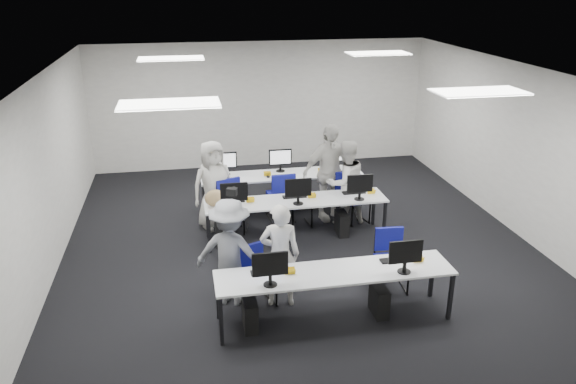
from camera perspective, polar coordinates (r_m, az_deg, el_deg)
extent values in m
plane|color=black|center=(9.96, 1.03, -5.14)|extent=(9.00, 9.00, 0.00)
plane|color=white|center=(9.05, 1.15, 12.16)|extent=(9.00, 9.00, 0.00)
cube|color=silver|center=(13.69, -2.80, 8.82)|extent=(8.00, 0.02, 3.00)
cube|color=silver|center=(5.46, 10.94, -11.46)|extent=(8.00, 0.02, 3.00)
cube|color=silver|center=(9.47, -23.36, 1.44)|extent=(0.02, 9.00, 3.00)
cube|color=silver|center=(10.91, 22.18, 4.07)|extent=(0.02, 9.00, 3.00)
cube|color=white|center=(6.90, -11.98, 8.76)|extent=(1.20, 0.60, 0.02)
cube|color=white|center=(7.89, 18.86, 9.62)|extent=(1.20, 0.60, 0.02)
cube|color=white|center=(10.84, -11.81, 13.15)|extent=(1.20, 0.60, 0.02)
cube|color=white|center=(11.50, 9.12, 13.75)|extent=(1.20, 0.60, 0.02)
cube|color=white|center=(7.57, 4.79, -8.16)|extent=(3.20, 0.70, 0.03)
cube|color=black|center=(7.29, -6.81, -12.89)|extent=(0.05, 0.05, 0.70)
cube|color=black|center=(7.79, -7.15, -10.45)|extent=(0.05, 0.05, 0.70)
cube|color=black|center=(8.03, 16.19, -10.17)|extent=(0.05, 0.05, 0.70)
cube|color=black|center=(8.49, 14.41, -8.16)|extent=(0.05, 0.05, 0.70)
cube|color=white|center=(9.85, 0.82, -0.90)|extent=(3.20, 0.70, 0.03)
cube|color=black|center=(9.56, -8.00, -4.23)|extent=(0.05, 0.05, 0.70)
cube|color=black|center=(10.10, -8.20, -2.80)|extent=(0.05, 0.05, 0.70)
cube|color=black|center=(10.13, 9.78, -2.81)|extent=(0.05, 0.05, 0.70)
cube|color=black|center=(10.65, 8.68, -1.53)|extent=(0.05, 0.05, 0.70)
cube|color=white|center=(11.14, -0.62, 1.75)|extent=(3.20, 0.70, 0.03)
cube|color=black|center=(10.84, -8.42, -1.11)|extent=(0.05, 0.05, 0.70)
cube|color=black|center=(11.40, -8.57, 0.01)|extent=(0.05, 0.05, 0.70)
cube|color=black|center=(11.35, 7.38, -0.01)|extent=(0.05, 0.05, 0.70)
cube|color=black|center=(11.89, 6.51, 1.01)|extent=(0.05, 0.05, 0.70)
cube|color=#0B2794|center=(7.09, -1.84, -7.33)|extent=(0.46, 0.04, 0.32)
cube|color=black|center=(7.51, -2.20, -8.13)|extent=(0.42, 0.14, 0.02)
ellipsoid|color=black|center=(7.55, 0.07, -7.87)|extent=(0.07, 0.10, 0.04)
cube|color=black|center=(7.64, -3.88, -12.27)|extent=(0.18, 0.40, 0.42)
cube|color=white|center=(7.55, 11.86, -5.97)|extent=(0.46, 0.04, 0.32)
cube|color=black|center=(7.94, 10.85, -6.80)|extent=(0.42, 0.14, 0.02)
ellipsoid|color=black|center=(8.04, 12.86, -6.52)|extent=(0.07, 0.10, 0.04)
cube|color=black|center=(8.01, 9.25, -10.82)|extent=(0.18, 0.40, 0.42)
cube|color=white|center=(9.42, -5.52, 0.01)|extent=(0.46, 0.04, 0.32)
cube|color=black|center=(9.83, -5.64, -0.90)|extent=(0.42, 0.14, 0.02)
ellipsoid|color=black|center=(9.85, -3.91, -0.74)|extent=(0.07, 0.10, 0.04)
cube|color=black|center=(9.89, -6.90, -4.15)|extent=(0.18, 0.40, 0.42)
cube|color=white|center=(9.57, 1.04, 0.45)|extent=(0.46, 0.04, 0.32)
cube|color=black|center=(9.97, 0.66, -0.47)|extent=(0.42, 0.14, 0.02)
ellipsoid|color=black|center=(10.03, 2.34, -0.31)|extent=(0.07, 0.10, 0.04)
cube|color=black|center=(10.01, -0.60, -3.68)|extent=(0.18, 0.40, 0.42)
cube|color=white|center=(9.84, 7.32, 0.87)|extent=(0.46, 0.04, 0.32)
cube|color=black|center=(10.23, 6.71, -0.04)|extent=(0.42, 0.14, 0.02)
ellipsoid|color=black|center=(10.32, 8.30, 0.11)|extent=(0.07, 0.10, 0.04)
cube|color=black|center=(10.24, 5.48, -3.18)|extent=(0.18, 0.40, 0.42)
cube|color=white|center=(11.08, -6.41, 3.23)|extent=(0.46, 0.04, 0.32)
cube|color=black|center=(10.87, -6.21, 1.27)|extent=(0.42, 0.14, 0.02)
ellipsoid|color=black|center=(10.85, -7.79, 1.21)|extent=(0.07, 0.10, 0.04)
cube|color=black|center=(11.21, -4.89, -0.96)|extent=(0.18, 0.40, 0.42)
cube|color=white|center=(11.21, -0.79, 3.57)|extent=(0.46, 0.04, 0.32)
cube|color=black|center=(11.00, -0.49, 1.64)|extent=(0.42, 0.14, 0.02)
ellipsoid|color=black|center=(10.95, -2.04, 1.58)|extent=(0.07, 0.10, 0.04)
cube|color=black|center=(11.36, 0.63, -0.57)|extent=(0.18, 0.40, 0.42)
cube|color=white|center=(11.44, 4.66, 3.87)|extent=(0.46, 0.04, 0.32)
cube|color=black|center=(11.24, 5.04, 1.98)|extent=(0.42, 0.14, 0.02)
ellipsoid|color=black|center=(11.16, 3.56, 1.93)|extent=(0.07, 0.10, 0.04)
cube|color=black|center=(11.61, 5.96, -0.20)|extent=(0.18, 0.40, 0.42)
cube|color=navy|center=(8.03, -3.15, -8.54)|extent=(0.54, 0.53, 0.06)
cube|color=navy|center=(8.06, -3.85, -6.43)|extent=(0.39, 0.19, 0.34)
cube|color=navy|center=(8.51, 10.47, -6.87)|extent=(0.48, 0.46, 0.06)
cube|color=navy|center=(8.56, 10.21, -4.68)|extent=(0.43, 0.08, 0.37)
cube|color=navy|center=(10.31, -5.38, -1.59)|extent=(0.52, 0.51, 0.06)
cube|color=navy|center=(10.40, -5.23, 0.09)|extent=(0.40, 0.16, 0.35)
cube|color=navy|center=(10.48, 1.13, -1.21)|extent=(0.45, 0.43, 0.06)
cube|color=navy|center=(10.56, 0.83, 0.38)|extent=(0.39, 0.09, 0.33)
cube|color=navy|center=(10.71, 6.91, -0.80)|extent=(0.50, 0.48, 0.06)
cube|color=navy|center=(10.77, 6.47, 0.77)|extent=(0.40, 0.13, 0.34)
cube|color=navy|center=(10.53, -6.52, -0.78)|extent=(0.60, 0.59, 0.07)
cube|color=navy|center=(10.24, -6.10, 0.30)|extent=(0.45, 0.20, 0.39)
cube|color=navy|center=(10.71, -0.74, -0.29)|extent=(0.52, 0.50, 0.07)
cube|color=navy|center=(10.41, -0.44, 0.74)|extent=(0.46, 0.09, 0.39)
cube|color=navy|center=(10.92, 5.82, 0.03)|extent=(0.54, 0.52, 0.07)
cube|color=navy|center=(10.62, 6.04, 1.04)|extent=(0.46, 0.12, 0.39)
ellipsoid|color=#A07752|center=(9.63, -7.44, -0.60)|extent=(0.39, 0.28, 0.29)
imported|color=silver|center=(7.86, -0.82, -6.43)|extent=(0.61, 0.44, 1.54)
imported|color=silver|center=(10.49, 5.86, 0.95)|extent=(0.91, 0.79, 1.62)
imported|color=silver|center=(10.34, -7.58, 0.69)|extent=(0.94, 0.76, 1.66)
imported|color=silver|center=(10.64, 4.16, 2.01)|extent=(1.18, 0.74, 1.87)
imported|color=slate|center=(7.94, -5.88, -6.12)|extent=(1.16, 0.92, 1.58)
cube|color=black|center=(7.75, -5.73, 0.03)|extent=(0.20, 0.22, 0.10)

